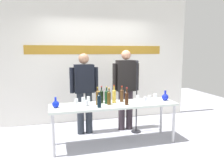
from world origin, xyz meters
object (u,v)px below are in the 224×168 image
(decanter_blue_left, at_px, (56,104))
(presenter_left, at_px, (84,89))
(wine_bottle_2, at_px, (109,97))
(wine_bottle_3, at_px, (102,96))
(wine_bottle_7, at_px, (99,100))
(wine_glass_left_1, at_px, (87,103))
(wine_glass_left_0, at_px, (76,101))
(display_table, at_px, (114,107))
(wine_glass_right_2, at_px, (145,99))
(microphone_stand, at_px, (136,109))
(wine_glass_left_3, at_px, (88,99))
(wine_bottle_5, at_px, (122,95))
(wine_bottle_0, at_px, (98,97))
(wine_bottle_4, at_px, (107,96))
(wine_bottle_1, at_px, (127,98))
(wine_glass_right_0, at_px, (138,97))
(wine_glass_left_2, at_px, (83,100))
(wine_glass_right_3, at_px, (149,98))
(wine_glass_right_1, at_px, (155,96))
(decanter_blue_right, at_px, (165,97))
(presenter_right, at_px, (126,85))
(wine_bottle_6, at_px, (114,95))

(decanter_blue_left, xyz_separation_m, presenter_left, (0.58, 0.65, 0.12))
(wine_bottle_2, relative_size, wine_bottle_3, 0.98)
(wine_bottle_7, distance_m, wine_glass_left_1, 0.22)
(wine_glass_left_0, bearing_deg, display_table, 11.78)
(wine_glass_right_2, height_order, microphone_stand, microphone_stand)
(wine_glass_left_1, xyz_separation_m, wine_glass_left_3, (0.07, 0.22, 0.01))
(wine_bottle_2, height_order, wine_bottle_5, wine_bottle_2)
(wine_bottle_0, distance_m, wine_glass_left_3, 0.17)
(wine_bottle_0, bearing_deg, wine_bottle_4, 14.16)
(wine_bottle_5, bearing_deg, wine_bottle_4, -168.13)
(wine_bottle_1, xyz_separation_m, wine_glass_right_0, (0.25, 0.11, -0.03))
(wine_glass_right_0, bearing_deg, presenter_left, 142.81)
(wine_bottle_2, bearing_deg, wine_bottle_0, 165.74)
(wine_glass_left_0, bearing_deg, wine_glass_left_2, 43.56)
(wine_bottle_0, xyz_separation_m, wine_glass_right_2, (0.80, -0.24, -0.04))
(wine_bottle_1, height_order, wine_glass_right_0, wine_bottle_1)
(wine_bottle_0, xyz_separation_m, wine_glass_right_3, (0.94, -0.12, -0.04))
(wine_glass_right_1, bearing_deg, wine_bottle_2, -176.90)
(decanter_blue_right, distance_m, microphone_stand, 0.68)
(wine_bottle_5, xyz_separation_m, wine_glass_left_2, (-0.74, -0.14, -0.02))
(presenter_right, xyz_separation_m, wine_bottle_0, (-0.74, -0.63, -0.08))
(decanter_blue_right, bearing_deg, wine_bottle_4, 176.79)
(display_table, distance_m, wine_bottle_7, 0.41)
(wine_bottle_4, bearing_deg, wine_bottle_3, 135.72)
(decanter_blue_right, xyz_separation_m, wine_bottle_0, (-1.32, 0.02, 0.07))
(display_table, height_order, wine_glass_left_2, wine_glass_left_2)
(decanter_blue_right, relative_size, wine_glass_right_3, 1.37)
(presenter_right, xyz_separation_m, microphone_stand, (0.16, -0.22, -0.47))
(wine_glass_left_2, relative_size, wine_glass_right_1, 1.13)
(wine_bottle_6, relative_size, microphone_stand, 0.22)
(display_table, bearing_deg, presenter_right, 55.69)
(decanter_blue_left, bearing_deg, display_table, 0.16)
(wine_bottle_0, distance_m, wine_bottle_3, 0.15)
(wine_glass_left_1, bearing_deg, decanter_blue_left, 155.83)
(wine_bottle_2, height_order, wine_bottle_3, wine_bottle_3)
(wine_bottle_2, relative_size, wine_bottle_5, 1.01)
(display_table, xyz_separation_m, wine_bottle_5, (0.18, 0.13, 0.20))
(presenter_left, distance_m, wine_glass_right_1, 1.41)
(wine_bottle_0, bearing_deg, display_table, -3.43)
(display_table, relative_size, wine_bottle_5, 7.59)
(wine_bottle_4, bearing_deg, wine_bottle_7, -128.05)
(wine_glass_left_2, bearing_deg, decanter_blue_right, 0.51)
(wine_glass_left_2, distance_m, wine_glass_right_1, 1.37)
(display_table, bearing_deg, wine_glass_left_0, -168.22)
(display_table, xyz_separation_m, wine_bottle_7, (-0.31, -0.18, 0.19))
(wine_bottle_3, xyz_separation_m, wine_bottle_5, (0.39, -0.01, 0.00))
(wine_glass_right_1, bearing_deg, wine_bottle_5, 170.31)
(wine_glass_left_1, bearing_deg, wine_glass_left_3, 73.34)
(wine_bottle_1, height_order, wine_glass_left_0, wine_bottle_1)
(wine_bottle_1, height_order, wine_glass_left_2, wine_bottle_1)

